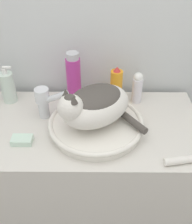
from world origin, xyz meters
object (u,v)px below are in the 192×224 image
object	(u,v)px
spray_bottle_trigger	(116,86)
shampoo_bottle_tall	(74,79)
soap_bar	(22,140)
soap_pump_bottle	(8,87)
cat	(94,105)
faucet	(45,101)
deodorant_stick	(137,87)
cream_tube	(183,160)

from	to	relation	value
spray_bottle_trigger	shampoo_bottle_tall	xyz separation A→B (m)	(-0.19, 0.00, 0.04)
spray_bottle_trigger	soap_bar	size ratio (longest dim) A/B	2.25
soap_pump_bottle	soap_bar	bearing A→B (deg)	-67.79
cat	shampoo_bottle_tall	xyz separation A→B (m)	(-0.09, 0.21, -0.01)
cat	faucet	bearing A→B (deg)	-59.65
cat	deodorant_stick	size ratio (longest dim) A/B	2.49
faucet	spray_bottle_trigger	xyz separation A→B (m)	(0.30, 0.12, -0.00)
cat	spray_bottle_trigger	distance (m)	0.23
soap_pump_bottle	shampoo_bottle_tall	distance (m)	0.30
soap_pump_bottle	cream_tube	xyz separation A→B (m)	(0.71, -0.38, -0.06)
faucet	soap_bar	xyz separation A→B (m)	(-0.07, -0.16, -0.07)
spray_bottle_trigger	cream_tube	bearing A→B (deg)	-60.13
spray_bottle_trigger	cream_tube	size ratio (longest dim) A/B	1.33
deodorant_stick	shampoo_bottle_tall	world-z (taller)	shampoo_bottle_tall
cat	shampoo_bottle_tall	size ratio (longest dim) A/B	1.52
faucet	soap_bar	distance (m)	0.19
deodorant_stick	spray_bottle_trigger	distance (m)	0.10
soap_pump_bottle	cream_tube	world-z (taller)	soap_pump_bottle
cat	soap_bar	world-z (taller)	cat
cat	cream_tube	size ratio (longest dim) A/B	2.75
faucet	deodorant_stick	xyz separation A→B (m)	(0.40, 0.12, -0.01)
shampoo_bottle_tall	soap_bar	world-z (taller)	shampoo_bottle_tall
deodorant_stick	soap_bar	xyz separation A→B (m)	(-0.47, -0.28, -0.06)
soap_pump_bottle	cream_tube	size ratio (longest dim) A/B	1.34
spray_bottle_trigger	cat	bearing A→B (deg)	-114.94
faucet	soap_bar	size ratio (longest dim) A/B	1.97
cat	soap_bar	bearing A→B (deg)	-22.01
deodorant_stick	soap_pump_bottle	world-z (taller)	soap_pump_bottle
cat	spray_bottle_trigger	xyz separation A→B (m)	(0.10, 0.21, -0.05)
spray_bottle_trigger	soap_bar	bearing A→B (deg)	-142.98
spray_bottle_trigger	soap_bar	distance (m)	0.48
soap_bar	cream_tube	bearing A→B (deg)	-9.61
cat	faucet	world-z (taller)	cat
faucet	shampoo_bottle_tall	distance (m)	0.17
spray_bottle_trigger	shampoo_bottle_tall	size ratio (longest dim) A/B	0.73
soap_pump_bottle	spray_bottle_trigger	world-z (taller)	soap_pump_bottle
cat	deodorant_stick	xyz separation A→B (m)	(0.19, 0.21, -0.05)
shampoo_bottle_tall	soap_bar	xyz separation A→B (m)	(-0.19, -0.28, -0.11)
deodorant_stick	cat	bearing A→B (deg)	-132.79
soap_pump_bottle	soap_bar	size ratio (longest dim) A/B	2.27
faucet	cat	bearing A→B (deg)	-2.26
cream_tube	soap_bar	size ratio (longest dim) A/B	1.69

